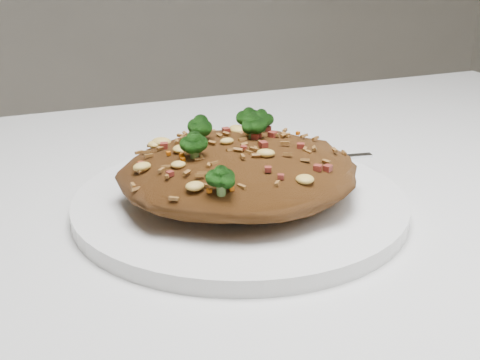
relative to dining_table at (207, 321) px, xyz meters
name	(u,v)px	position (x,y,z in m)	size (l,w,h in m)	color
dining_table	(207,321)	(0.00, 0.00, 0.00)	(1.20, 0.80, 0.75)	silver
plate	(240,204)	(0.04, 0.02, 0.10)	(0.29, 0.29, 0.01)	white
fried_rice	(240,163)	(0.04, 0.02, 0.13)	(0.20, 0.19, 0.07)	brown
fork	(301,160)	(0.13, 0.08, 0.11)	(0.16, 0.04, 0.00)	silver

